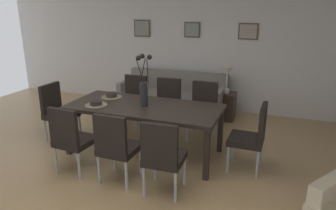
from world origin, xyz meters
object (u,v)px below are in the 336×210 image
(sofa, at_px, (173,99))
(framed_picture_right, at_px, (248,31))
(dining_chair_near_right, at_px, (133,99))
(dining_chair_mid_right, at_px, (203,108))
(bowl_near_right, at_px, (111,95))
(dining_chair_far_right, at_px, (167,103))
(side_table, at_px, (225,106))
(dining_chair_far_left, at_px, (116,145))
(dining_chair_head_west, at_px, (57,109))
(centerpiece_vase, at_px, (144,87))
(dining_chair_near_left, at_px, (71,137))
(framed_picture_center, at_px, (192,30))
(dining_chair_mid_left, at_px, (162,154))
(framed_picture_left, at_px, (142,28))
(dining_chair_head_east, at_px, (252,134))
(dining_table, at_px, (144,110))
(bowl_near_left, at_px, (96,102))
(table_lamp, at_px, (227,74))

(sofa, xyz_separation_m, framed_picture_right, (1.34, 0.48, 1.35))
(dining_chair_near_right, height_order, dining_chair_mid_right, same)
(framed_picture_right, bearing_deg, bowl_near_right, -129.34)
(dining_chair_far_right, relative_size, side_table, 1.77)
(dining_chair_far_left, bearing_deg, dining_chair_head_west, 151.19)
(dining_chair_far_right, relative_size, centerpiece_vase, 1.25)
(dining_chair_near_left, relative_size, framed_picture_center, 2.82)
(bowl_near_right, bearing_deg, dining_chair_mid_left, -41.21)
(dining_chair_near_left, distance_m, framed_picture_right, 3.86)
(dining_chair_head_west, bearing_deg, dining_chair_far_right, 31.23)
(dining_chair_far_left, bearing_deg, framed_picture_left, 109.14)
(dining_chair_near_left, bearing_deg, dining_chair_near_right, 89.92)
(sofa, relative_size, framed_picture_right, 5.64)
(sofa, height_order, framed_picture_center, framed_picture_center)
(dining_chair_head_east, relative_size, framed_picture_left, 2.48)
(dining_chair_far_left, xyz_separation_m, dining_chair_head_east, (1.52, 0.90, 0.00))
(dining_table, bearing_deg, bowl_near_right, 161.49)
(dining_chair_far_right, relative_size, framed_picture_left, 2.48)
(bowl_near_right, height_order, framed_picture_center, framed_picture_center)
(dining_chair_far_right, height_order, framed_picture_left, framed_picture_left)
(dining_chair_far_left, height_order, bowl_near_left, dining_chair_far_left)
(centerpiece_vase, relative_size, side_table, 1.41)
(dining_chair_mid_right, height_order, bowl_near_left, dining_chair_mid_right)
(bowl_near_left, bearing_deg, dining_chair_far_right, 59.45)
(centerpiece_vase, height_order, table_lamp, centerpiece_vase)
(dining_chair_far_right, xyz_separation_m, centerpiece_vase, (-0.01, -0.91, 0.51))
(dining_chair_far_left, bearing_deg, dining_chair_near_right, 110.01)
(bowl_near_left, height_order, side_table, bowl_near_left)
(dining_chair_head_east, height_order, bowl_near_left, dining_chair_head_east)
(dining_chair_near_left, height_order, dining_chair_far_left, same)
(dining_chair_mid_left, xyz_separation_m, centerpiece_vase, (-0.64, 0.92, 0.51))
(bowl_near_left, distance_m, framed_picture_center, 2.82)
(dining_chair_head_east, bearing_deg, framed_picture_right, 100.20)
(dining_chair_mid_left, distance_m, dining_chair_head_west, 2.35)
(dining_table, distance_m, dining_chair_head_east, 1.54)
(framed_picture_right, bearing_deg, dining_chair_mid_right, -107.24)
(bowl_near_right, bearing_deg, dining_chair_near_left, -88.84)
(dining_chair_near_left, distance_m, centerpiece_vase, 1.20)
(dining_chair_far_right, bearing_deg, framed_picture_left, 127.31)
(dining_table, height_order, framed_picture_left, framed_picture_left)
(dining_chair_far_left, distance_m, side_table, 2.88)
(side_table, bearing_deg, dining_chair_head_west, -141.51)
(dining_chair_mid_right, height_order, bowl_near_right, dining_chair_mid_right)
(dining_chair_near_right, xyz_separation_m, framed_picture_center, (0.64, 1.46, 1.12))
(dining_chair_head_west, distance_m, dining_chair_head_east, 3.07)
(dining_chair_mid_left, height_order, centerpiece_vase, centerpiece_vase)
(bowl_near_right, distance_m, table_lamp, 2.24)
(dining_chair_far_right, relative_size, dining_chair_head_east, 1.00)
(framed_picture_left, bearing_deg, centerpiece_vase, -64.96)
(centerpiece_vase, bearing_deg, dining_chair_mid_left, -55.14)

